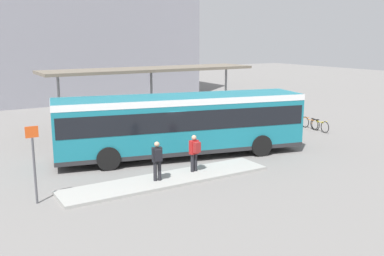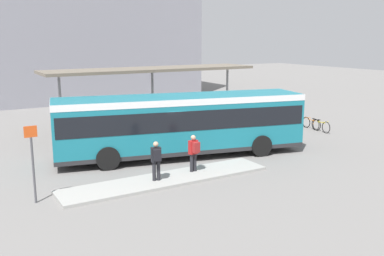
{
  "view_description": "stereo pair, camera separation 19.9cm",
  "coord_description": "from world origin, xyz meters",
  "px_view_note": "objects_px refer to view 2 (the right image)",
  "views": [
    {
      "loc": [
        -10.17,
        -17.9,
        5.75
      ],
      "look_at": [
        0.61,
        0.0,
        1.36
      ],
      "focal_mm": 40.0,
      "sensor_mm": 36.0,
      "label": 1
    },
    {
      "loc": [
        -10.0,
        -18.0,
        5.75
      ],
      "look_at": [
        0.61,
        0.0,
        1.36
      ],
      "focal_mm": 40.0,
      "sensor_mm": 36.0,
      "label": 2
    }
  ],
  "objects_px": {
    "city_bus": "(182,121)",
    "potted_planter_far_side": "(229,118)",
    "pedestrian_waiting": "(194,151)",
    "bicycle_yellow": "(321,126)",
    "potted_planter_near_shelter": "(182,123)",
    "bicycle_orange": "(311,123)",
    "platform_sign": "(33,161)",
    "pedestrian_companion": "(156,159)"
  },
  "relations": [
    {
      "from": "city_bus",
      "to": "potted_planter_far_side",
      "type": "relative_size",
      "value": 9.97
    },
    {
      "from": "pedestrian_waiting",
      "to": "potted_planter_far_side",
      "type": "height_order",
      "value": "pedestrian_waiting"
    },
    {
      "from": "pedestrian_waiting",
      "to": "bicycle_yellow",
      "type": "relative_size",
      "value": 0.93
    },
    {
      "from": "potted_planter_near_shelter",
      "to": "pedestrian_waiting",
      "type": "bearing_deg",
      "value": -115.33
    },
    {
      "from": "city_bus",
      "to": "bicycle_orange",
      "type": "xyz_separation_m",
      "value": [
        10.37,
        1.38,
        -1.4
      ]
    },
    {
      "from": "city_bus",
      "to": "bicycle_orange",
      "type": "relative_size",
      "value": 7.31
    },
    {
      "from": "potted_planter_near_shelter",
      "to": "platform_sign",
      "type": "relative_size",
      "value": 0.46
    },
    {
      "from": "potted_planter_far_side",
      "to": "platform_sign",
      "type": "height_order",
      "value": "platform_sign"
    },
    {
      "from": "pedestrian_companion",
      "to": "bicycle_orange",
      "type": "xyz_separation_m",
      "value": [
        13.26,
        4.49,
        -0.68
      ]
    },
    {
      "from": "city_bus",
      "to": "bicycle_yellow",
      "type": "bearing_deg",
      "value": 15.76
    },
    {
      "from": "bicycle_yellow",
      "to": "bicycle_orange",
      "type": "bearing_deg",
      "value": -178.4
    },
    {
      "from": "pedestrian_waiting",
      "to": "potted_planter_near_shelter",
      "type": "bearing_deg",
      "value": -32.49
    },
    {
      "from": "city_bus",
      "to": "pedestrian_companion",
      "type": "relative_size",
      "value": 7.7
    },
    {
      "from": "potted_planter_far_side",
      "to": "platform_sign",
      "type": "relative_size",
      "value": 0.44
    },
    {
      "from": "bicycle_yellow",
      "to": "potted_planter_far_side",
      "type": "xyz_separation_m",
      "value": [
        -4.26,
        3.97,
        0.28
      ]
    },
    {
      "from": "city_bus",
      "to": "platform_sign",
      "type": "xyz_separation_m",
      "value": [
        -7.51,
        -2.79,
        -0.21
      ]
    },
    {
      "from": "city_bus",
      "to": "bicycle_orange",
      "type": "height_order",
      "value": "city_bus"
    },
    {
      "from": "pedestrian_waiting",
      "to": "bicycle_yellow",
      "type": "distance_m",
      "value": 11.77
    },
    {
      "from": "pedestrian_waiting",
      "to": "potted_planter_near_shelter",
      "type": "height_order",
      "value": "pedestrian_waiting"
    },
    {
      "from": "platform_sign",
      "to": "pedestrian_waiting",
      "type": "bearing_deg",
      "value": -0.38
    },
    {
      "from": "pedestrian_waiting",
      "to": "pedestrian_companion",
      "type": "bearing_deg",
      "value": 91.08
    },
    {
      "from": "pedestrian_waiting",
      "to": "bicycle_orange",
      "type": "height_order",
      "value": "pedestrian_waiting"
    },
    {
      "from": "pedestrian_waiting",
      "to": "bicycle_orange",
      "type": "distance_m",
      "value": 12.13
    },
    {
      "from": "bicycle_yellow",
      "to": "platform_sign",
      "type": "height_order",
      "value": "platform_sign"
    },
    {
      "from": "pedestrian_waiting",
      "to": "potted_planter_far_side",
      "type": "xyz_separation_m",
      "value": [
        7.01,
        7.33,
        -0.38
      ]
    },
    {
      "from": "pedestrian_waiting",
      "to": "bicycle_yellow",
      "type": "height_order",
      "value": "pedestrian_waiting"
    },
    {
      "from": "pedestrian_companion",
      "to": "bicycle_yellow",
      "type": "relative_size",
      "value": 0.94
    },
    {
      "from": "potted_planter_near_shelter",
      "to": "potted_planter_far_side",
      "type": "xyz_separation_m",
      "value": [
        3.63,
        0.2,
        -0.03
      ]
    },
    {
      "from": "bicycle_yellow",
      "to": "platform_sign",
      "type": "distance_m",
      "value": 18.14
    },
    {
      "from": "pedestrian_companion",
      "to": "potted_planter_near_shelter",
      "type": "height_order",
      "value": "pedestrian_companion"
    },
    {
      "from": "city_bus",
      "to": "bicycle_orange",
      "type": "distance_m",
      "value": 10.55
    },
    {
      "from": "pedestrian_waiting",
      "to": "potted_planter_near_shelter",
      "type": "distance_m",
      "value": 7.89
    },
    {
      "from": "city_bus",
      "to": "pedestrian_companion",
      "type": "distance_m",
      "value": 4.31
    },
    {
      "from": "bicycle_orange",
      "to": "potted_planter_near_shelter",
      "type": "bearing_deg",
      "value": 74.32
    },
    {
      "from": "potted_planter_near_shelter",
      "to": "potted_planter_far_side",
      "type": "distance_m",
      "value": 3.64
    },
    {
      "from": "bicycle_yellow",
      "to": "potted_planter_near_shelter",
      "type": "relative_size",
      "value": 1.33
    },
    {
      "from": "pedestrian_companion",
      "to": "potted_planter_far_side",
      "type": "distance_m",
      "value": 11.72
    },
    {
      "from": "city_bus",
      "to": "platform_sign",
      "type": "bearing_deg",
      "value": -146.73
    },
    {
      "from": "bicycle_yellow",
      "to": "pedestrian_waiting",
      "type": "bearing_deg",
      "value": -66.29
    },
    {
      "from": "pedestrian_waiting",
      "to": "platform_sign",
      "type": "relative_size",
      "value": 0.57
    },
    {
      "from": "bicycle_yellow",
      "to": "potted_planter_far_side",
      "type": "distance_m",
      "value": 5.83
    },
    {
      "from": "potted_planter_near_shelter",
      "to": "city_bus",
      "type": "bearing_deg",
      "value": -119.11
    }
  ]
}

